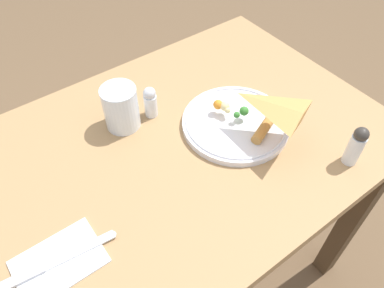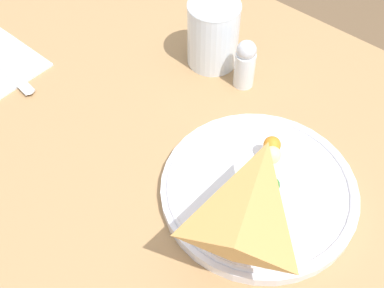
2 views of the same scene
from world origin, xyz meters
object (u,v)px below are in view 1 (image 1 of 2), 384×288
at_px(plate_pizza, 236,122).
at_px(napkin_folded, 59,262).
at_px(salt_shaker, 150,102).
at_px(pepper_shaker, 356,146).
at_px(dining_table, 179,177).
at_px(milk_glass, 121,109).
at_px(butter_knife, 52,264).

xyz_separation_m(plate_pizza, napkin_folded, (-0.49, -0.07, -0.01)).
relative_size(salt_shaker, pepper_shaker, 0.82).
height_order(napkin_folded, salt_shaker, salt_shaker).
distance_m(plate_pizza, pepper_shaker, 0.27).
xyz_separation_m(dining_table, salt_shaker, (0.01, 0.12, 0.17)).
relative_size(milk_glass, butter_knife, 0.50).
distance_m(napkin_folded, butter_knife, 0.01).
distance_m(dining_table, butter_knife, 0.39).
relative_size(milk_glass, pepper_shaker, 1.07).
bearing_deg(pepper_shaker, salt_shaker, 125.21).
xyz_separation_m(napkin_folded, salt_shaker, (0.34, 0.23, 0.04)).
bearing_deg(pepper_shaker, butter_knife, 165.52).
xyz_separation_m(butter_knife, salt_shaker, (0.35, 0.23, 0.04)).
height_order(plate_pizza, napkin_folded, plate_pizza).
bearing_deg(dining_table, butter_knife, -163.13).
height_order(dining_table, plate_pizza, plate_pizza).
height_order(butter_knife, pepper_shaker, pepper_shaker).
height_order(salt_shaker, pepper_shaker, pepper_shaker).
bearing_deg(pepper_shaker, milk_glass, 131.02).
xyz_separation_m(milk_glass, napkin_folded, (-0.27, -0.24, -0.05)).
distance_m(dining_table, pepper_shaker, 0.43).
relative_size(dining_table, salt_shaker, 11.91).
distance_m(milk_glass, napkin_folded, 0.36).
bearing_deg(butter_knife, salt_shaker, 38.98).
relative_size(plate_pizza, napkin_folded, 1.66).
height_order(napkin_folded, pepper_shaker, pepper_shaker).
distance_m(milk_glass, pepper_shaker, 0.53).
xyz_separation_m(dining_table, butter_knife, (-0.35, -0.11, 0.13)).
relative_size(dining_table, pepper_shaker, 9.74).
bearing_deg(plate_pizza, butter_knife, -171.88).
xyz_separation_m(napkin_folded, pepper_shaker, (0.62, -0.16, 0.05)).
xyz_separation_m(butter_knife, pepper_shaker, (0.63, -0.16, 0.04)).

